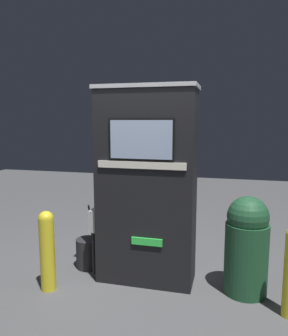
# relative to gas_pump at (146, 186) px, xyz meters

# --- Properties ---
(ground_plane) EXTENTS (14.00, 14.00, 0.00)m
(ground_plane) POSITION_rel_gas_pump_xyz_m (0.00, -0.22, -1.05)
(ground_plane) COLOR #4C4C4F
(gas_pump) EXTENTS (1.13, 0.48, 2.09)m
(gas_pump) POSITION_rel_gas_pump_xyz_m (0.00, 0.00, 0.00)
(gas_pump) COLOR black
(gas_pump) RESTS_ON ground_plane
(safety_bollard) EXTENTS (0.15, 0.15, 0.83)m
(safety_bollard) POSITION_rel_gas_pump_xyz_m (-0.92, -0.48, -0.61)
(safety_bollard) COLOR yellow
(safety_bollard) RESTS_ON ground_plane
(trash_bin) EXTENTS (0.43, 0.43, 1.00)m
(trash_bin) POSITION_rel_gas_pump_xyz_m (1.04, -0.03, -0.54)
(trash_bin) COLOR #1E4C2D
(trash_bin) RESTS_ON ground_plane
(squeegee_bucket) EXTENTS (0.28, 0.28, 0.77)m
(squeegee_bucket) POSITION_rel_gas_pump_xyz_m (-0.74, 0.11, -0.87)
(squeegee_bucket) COLOR #262628
(squeegee_bucket) RESTS_ON ground_plane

